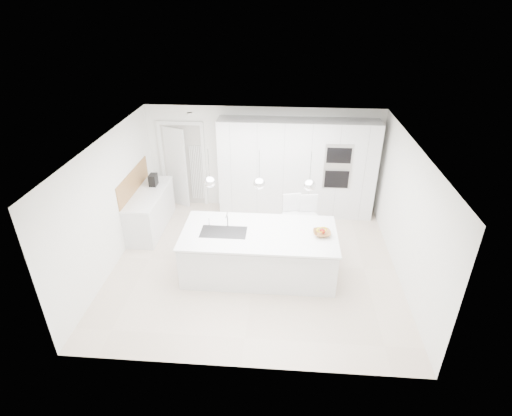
# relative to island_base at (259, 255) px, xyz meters

# --- Properties ---
(floor) EXTENTS (5.50, 5.50, 0.00)m
(floor) POSITION_rel_island_base_xyz_m (-0.10, 0.30, -0.43)
(floor) COLOR beige
(floor) RESTS_ON ground
(wall_back) EXTENTS (5.50, 0.00, 5.50)m
(wall_back) POSITION_rel_island_base_xyz_m (-0.10, 2.80, 0.82)
(wall_back) COLOR white
(wall_back) RESTS_ON ground
(wall_left) EXTENTS (0.00, 5.00, 5.00)m
(wall_left) POSITION_rel_island_base_xyz_m (-2.85, 0.30, 0.82)
(wall_left) COLOR white
(wall_left) RESTS_ON ground
(ceiling) EXTENTS (5.50, 5.50, 0.00)m
(ceiling) POSITION_rel_island_base_xyz_m (-0.10, 0.30, 2.07)
(ceiling) COLOR white
(ceiling) RESTS_ON wall_back
(tall_cabinets) EXTENTS (3.60, 0.60, 2.30)m
(tall_cabinets) POSITION_rel_island_base_xyz_m (0.70, 2.50, 0.72)
(tall_cabinets) COLOR silver
(tall_cabinets) RESTS_ON floor
(oven_stack) EXTENTS (0.62, 0.04, 1.05)m
(oven_stack) POSITION_rel_island_base_xyz_m (1.60, 2.19, 0.92)
(oven_stack) COLOR #A5A5A8
(oven_stack) RESTS_ON tall_cabinets
(doorway_frame) EXTENTS (1.11, 0.08, 2.13)m
(doorway_frame) POSITION_rel_island_base_xyz_m (-2.05, 2.77, 0.59)
(doorway_frame) COLOR white
(doorway_frame) RESTS_ON floor
(hallway_door) EXTENTS (0.76, 0.38, 2.00)m
(hallway_door) POSITION_rel_island_base_xyz_m (-2.30, 2.72, 0.57)
(hallway_door) COLOR white
(hallway_door) RESTS_ON floor
(radiator) EXTENTS (0.32, 0.04, 1.40)m
(radiator) POSITION_rel_island_base_xyz_m (-1.73, 2.76, 0.42)
(radiator) COLOR white
(radiator) RESTS_ON floor
(left_base_cabinets) EXTENTS (0.60, 1.80, 0.86)m
(left_base_cabinets) POSITION_rel_island_base_xyz_m (-2.55, 1.50, 0.00)
(left_base_cabinets) COLOR silver
(left_base_cabinets) RESTS_ON floor
(left_worktop) EXTENTS (0.62, 1.82, 0.04)m
(left_worktop) POSITION_rel_island_base_xyz_m (-2.55, 1.50, 0.45)
(left_worktop) COLOR white
(left_worktop) RESTS_ON left_base_cabinets
(oak_backsplash) EXTENTS (0.02, 1.80, 0.50)m
(oak_backsplash) POSITION_rel_island_base_xyz_m (-2.84, 1.50, 0.72)
(oak_backsplash) COLOR #AA7842
(oak_backsplash) RESTS_ON wall_left
(island_base) EXTENTS (2.80, 1.20, 0.86)m
(island_base) POSITION_rel_island_base_xyz_m (0.00, 0.00, 0.00)
(island_base) COLOR silver
(island_base) RESTS_ON floor
(island_worktop) EXTENTS (2.84, 1.40, 0.04)m
(island_worktop) POSITION_rel_island_base_xyz_m (0.00, 0.05, 0.45)
(island_worktop) COLOR white
(island_worktop) RESTS_ON island_base
(island_sink) EXTENTS (0.84, 0.44, 0.18)m
(island_sink) POSITION_rel_island_base_xyz_m (-0.65, -0.00, 0.39)
(island_sink) COLOR #3F3F42
(island_sink) RESTS_ON island_worktop
(island_tap) EXTENTS (0.02, 0.02, 0.30)m
(island_tap) POSITION_rel_island_base_xyz_m (-0.60, 0.20, 0.62)
(island_tap) COLOR white
(island_tap) RESTS_ON island_worktop
(pendant_left) EXTENTS (0.20, 0.20, 0.20)m
(pendant_left) POSITION_rel_island_base_xyz_m (-0.85, -0.00, 1.47)
(pendant_left) COLOR white
(pendant_left) RESTS_ON ceiling
(pendant_mid) EXTENTS (0.20, 0.20, 0.20)m
(pendant_mid) POSITION_rel_island_base_xyz_m (-0.00, -0.00, 1.47)
(pendant_mid) COLOR white
(pendant_mid) RESTS_ON ceiling
(pendant_right) EXTENTS (0.20, 0.20, 0.20)m
(pendant_right) POSITION_rel_island_base_xyz_m (0.85, -0.00, 1.47)
(pendant_right) COLOR white
(pendant_right) RESTS_ON ceiling
(fruit_bowl) EXTENTS (0.34, 0.34, 0.08)m
(fruit_bowl) POSITION_rel_island_base_xyz_m (1.13, 0.03, 0.51)
(fruit_bowl) COLOR #AA7842
(fruit_bowl) RESTS_ON island_worktop
(espresso_machine) EXTENTS (0.16, 0.25, 0.26)m
(espresso_machine) POSITION_rel_island_base_xyz_m (-2.53, 1.88, 0.60)
(espresso_machine) COLOR black
(espresso_machine) RESTS_ON left_worktop
(bar_stool_left) EXTENTS (0.51, 0.62, 1.17)m
(bar_stool_left) POSITION_rel_island_base_xyz_m (0.59, 0.97, 0.15)
(bar_stool_left) COLOR white
(bar_stool_left) RESTS_ON floor
(bar_stool_right) EXTENTS (0.44, 0.57, 1.14)m
(bar_stool_right) POSITION_rel_island_base_xyz_m (0.94, 1.01, 0.14)
(bar_stool_right) COLOR white
(bar_stool_right) RESTS_ON floor
(apple_a) EXTENTS (0.07, 0.07, 0.07)m
(apple_a) POSITION_rel_island_base_xyz_m (1.16, 0.05, 0.54)
(apple_a) COLOR #AD1713
(apple_a) RESTS_ON fruit_bowl
(apple_b) EXTENTS (0.07, 0.07, 0.07)m
(apple_b) POSITION_rel_island_base_xyz_m (1.14, 0.08, 0.54)
(apple_b) COLOR #AD1713
(apple_b) RESTS_ON fruit_bowl
(banana_bunch) EXTENTS (0.23, 0.17, 0.21)m
(banana_bunch) POSITION_rel_island_base_xyz_m (1.13, 0.04, 0.58)
(banana_bunch) COLOR yellow
(banana_bunch) RESTS_ON fruit_bowl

